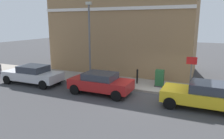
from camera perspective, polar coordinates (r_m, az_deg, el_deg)
name	(u,v)px	position (r m, az deg, el deg)	size (l,w,h in m)	color
ground	(152,96)	(13.36, 10.66, -6.96)	(80.00, 80.00, 0.00)	#38383A
sidewalk	(83,78)	(17.16, -7.75, -2.24)	(2.78, 30.00, 0.15)	gray
corner_building	(125,22)	(19.91, 3.55, 12.49)	(6.41, 12.31, 8.83)	olive
car_yellow	(203,95)	(12.10, 23.25, -6.27)	(2.01, 4.10, 1.39)	gold
car_red	(101,83)	(13.37, -3.06, -3.51)	(1.88, 3.93, 1.35)	maroon
car_silver	(33,74)	(16.55, -20.45, -1.20)	(1.90, 4.42, 1.37)	#B7B7BC
utility_cabinet	(160,79)	(14.73, 12.61, -2.45)	(0.46, 0.61, 1.15)	#1E4C28
bollard_near_cabinet	(137,76)	(15.19, 6.77, -1.69)	(0.14, 0.14, 1.04)	black
bollard_far_kerb	(109,77)	(14.76, -0.92, -2.02)	(0.14, 0.14, 1.04)	black
street_sign	(191,70)	(13.52, 20.43, 0.00)	(0.08, 0.60, 2.30)	#59595B
lamppost	(89,38)	(16.18, -6.05, 8.52)	(0.20, 0.44, 5.72)	#59595B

